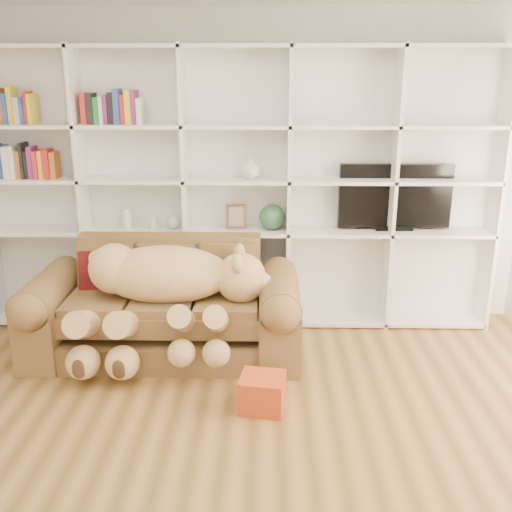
{
  "coord_description": "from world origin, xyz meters",
  "views": [
    {
      "loc": [
        0.25,
        -2.51,
        2.13
      ],
      "look_at": [
        0.17,
        1.63,
        0.83
      ],
      "focal_mm": 40.0,
      "sensor_mm": 36.0,
      "label": 1
    }
  ],
  "objects_px": {
    "gift_box": "(262,392)",
    "tv": "(395,197)",
    "sofa": "(166,312)",
    "teddy_bear": "(165,288)"
  },
  "relations": [
    {
      "from": "tv",
      "to": "teddy_bear",
      "type": "bearing_deg",
      "value": -155.78
    },
    {
      "from": "gift_box",
      "to": "tv",
      "type": "distance_m",
      "value": 2.14
    },
    {
      "from": "gift_box",
      "to": "tv",
      "type": "bearing_deg",
      "value": 53.02
    },
    {
      "from": "sofa",
      "to": "teddy_bear",
      "type": "height_order",
      "value": "teddy_bear"
    },
    {
      "from": "sofa",
      "to": "tv",
      "type": "relative_size",
      "value": 2.2
    },
    {
      "from": "sofa",
      "to": "tv",
      "type": "height_order",
      "value": "tv"
    },
    {
      "from": "teddy_bear",
      "to": "tv",
      "type": "relative_size",
      "value": 1.55
    },
    {
      "from": "tv",
      "to": "sofa",
      "type": "bearing_deg",
      "value": -160.83
    },
    {
      "from": "sofa",
      "to": "tv",
      "type": "bearing_deg",
      "value": 19.17
    },
    {
      "from": "sofa",
      "to": "tv",
      "type": "distance_m",
      "value": 2.18
    }
  ]
}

